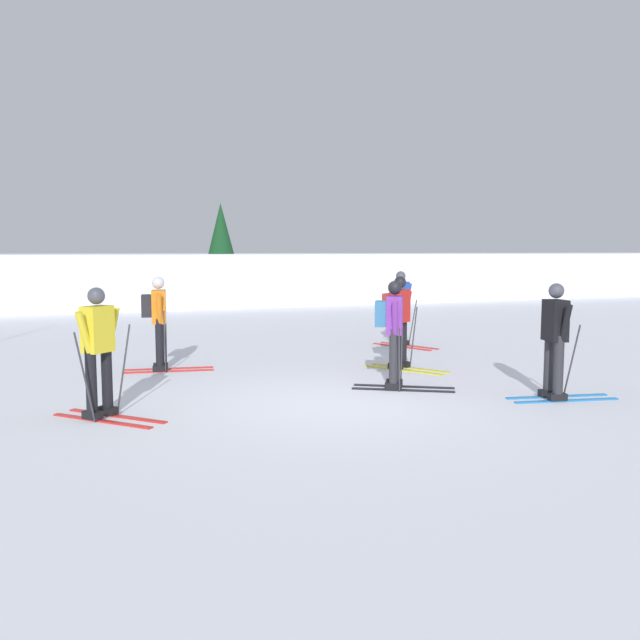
{
  "coord_description": "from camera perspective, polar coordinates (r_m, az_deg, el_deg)",
  "views": [
    {
      "loc": [
        -3.55,
        -8.66,
        2.18
      ],
      "look_at": [
        0.71,
        2.72,
        0.9
      ],
      "focal_mm": 37.18,
      "sensor_mm": 36.0,
      "label": 1
    }
  ],
  "objects": [
    {
      "name": "skier_red",
      "position": [
        12.24,
        6.79,
        0.23
      ],
      "size": [
        1.21,
        1.53,
        1.71
      ],
      "color": "gold",
      "rests_on": "ground"
    },
    {
      "name": "far_snow_ridge",
      "position": [
        29.02,
        -13.49,
        3.55
      ],
      "size": [
        80.0,
        9.36,
        2.03
      ],
      "primitive_type": "cube",
      "color": "white",
      "rests_on": "ground"
    },
    {
      "name": "conifer_far_left",
      "position": [
        28.28,
        -8.51,
        6.46
      ],
      "size": [
        1.74,
        1.74,
        4.15
      ],
      "color": "#513823",
      "rests_on": "ground"
    },
    {
      "name": "skier_purple",
      "position": [
        10.46,
        6.31,
        -0.75
      ],
      "size": [
        1.57,
        1.13,
        1.71
      ],
      "color": "black",
      "rests_on": "ground"
    },
    {
      "name": "skier_blue",
      "position": [
        15.17,
        6.96,
        1.19
      ],
      "size": [
        1.03,
        1.6,
        1.71
      ],
      "color": "red",
      "rests_on": "ground"
    },
    {
      "name": "ground_plane",
      "position": [
        9.61,
        1.75,
        -7.11
      ],
      "size": [
        120.0,
        120.0,
        0.0
      ],
      "primitive_type": "plane",
      "color": "white"
    },
    {
      "name": "skier_orange",
      "position": [
        12.28,
        -13.78,
        0.12
      ],
      "size": [
        1.64,
        0.99,
        1.71
      ],
      "color": "red",
      "rests_on": "ground"
    },
    {
      "name": "skier_black",
      "position": [
        10.22,
        19.59,
        -1.45
      ],
      "size": [
        1.64,
        0.99,
        1.71
      ],
      "color": "#237AC6",
      "rests_on": "ground"
    },
    {
      "name": "skier_yellow",
      "position": [
        9.03,
        -18.51,
        -2.35
      ],
      "size": [
        1.38,
        1.41,
        1.71
      ],
      "color": "red",
      "rests_on": "ground"
    }
  ]
}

